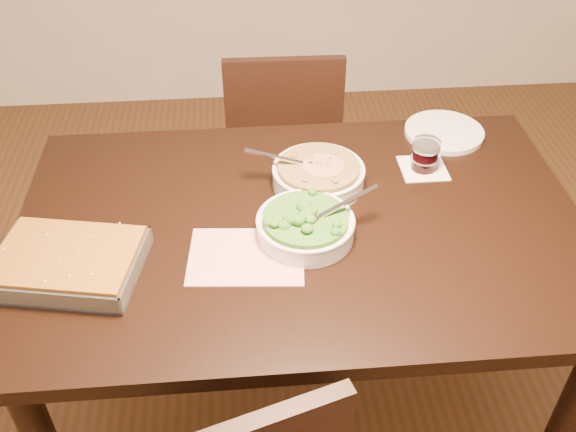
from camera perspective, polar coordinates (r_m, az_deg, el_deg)
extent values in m
plane|color=#402C12|center=(2.14, 0.95, -16.05)|extent=(4.00, 4.00, 0.00)
cube|color=black|center=(1.59, 1.22, -1.01)|extent=(1.40, 0.90, 0.04)
cube|color=black|center=(1.64, 1.19, -2.88)|extent=(1.26, 0.76, 0.08)
cylinder|color=black|center=(1.80, 23.31, -16.72)|extent=(0.07, 0.07, 0.71)
cylinder|color=black|center=(2.17, -16.53, -3.07)|extent=(0.07, 0.07, 0.71)
cylinder|color=black|center=(2.24, 16.07, -1.26)|extent=(0.07, 0.07, 0.71)
cube|color=#A72F45|center=(1.48, -3.74, -3.63)|extent=(0.28, 0.21, 0.01)
cube|color=white|center=(1.79, 11.91, 4.17)|extent=(0.12, 0.12, 0.00)
cylinder|color=white|center=(1.68, 2.71, 3.45)|extent=(0.24, 0.24, 0.05)
torus|color=white|center=(1.67, 2.74, 4.20)|extent=(0.24, 0.24, 0.01)
cylinder|color=#3E3211|center=(1.67, 2.74, 4.31)|extent=(0.21, 0.21, 0.02)
cube|color=silver|center=(1.66, 0.23, 4.69)|extent=(0.15, 0.02, 0.05)
cylinder|color=maroon|center=(1.66, 3.12, 4.50)|extent=(0.11, 0.11, 0.00)
cylinder|color=white|center=(1.52, 1.55, -1.13)|extent=(0.23, 0.23, 0.04)
torus|color=white|center=(1.51, 1.57, -0.37)|extent=(0.23, 0.23, 0.01)
cylinder|color=#184911|center=(1.50, 1.57, -0.25)|extent=(0.21, 0.21, 0.02)
cube|color=silver|center=(1.52, 4.10, 0.88)|extent=(0.15, 0.06, 0.05)
cube|color=silver|center=(1.53, -18.78, -4.62)|extent=(0.36, 0.29, 0.01)
cube|color=#52310B|center=(1.51, -19.01, -3.84)|extent=(0.34, 0.27, 0.05)
cube|color=silver|center=(1.58, -17.52, -1.15)|extent=(0.31, 0.07, 0.04)
cube|color=silver|center=(1.44, -20.58, -7.03)|extent=(0.31, 0.07, 0.04)
cube|color=silver|center=(1.45, -13.32, -4.52)|extent=(0.05, 0.23, 0.04)
cube|color=silver|center=(1.58, -24.18, -3.38)|extent=(0.05, 0.23, 0.04)
cylinder|color=black|center=(1.77, 12.05, 5.03)|extent=(0.07, 0.07, 0.06)
cylinder|color=silver|center=(1.75, 12.24, 6.19)|extent=(0.07, 0.07, 0.02)
cylinder|color=silver|center=(1.95, 13.70, 7.26)|extent=(0.23, 0.23, 0.02)
cube|color=black|center=(2.48, -0.56, 6.38)|extent=(0.41, 0.41, 0.04)
cylinder|color=black|center=(2.75, 2.82, 4.69)|extent=(0.03, 0.03, 0.39)
cylinder|color=black|center=(2.48, 3.60, 0.21)|extent=(0.03, 0.03, 0.39)
cylinder|color=black|center=(2.74, -4.29, 4.43)|extent=(0.03, 0.03, 0.39)
cylinder|color=black|center=(2.47, -4.25, -0.10)|extent=(0.03, 0.03, 0.39)
cube|color=black|center=(2.20, -0.34, 8.80)|extent=(0.40, 0.04, 0.43)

